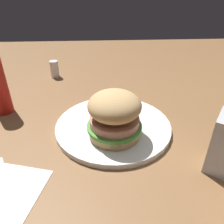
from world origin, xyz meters
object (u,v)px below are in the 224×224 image
(napkin, at_px, (6,191))
(fork, at_px, (6,191))
(sandwich, at_px, (114,115))
(plate, at_px, (112,126))
(fries_pile, at_px, (115,108))
(salt_shaker, at_px, (54,69))

(napkin, height_order, fork, fork)
(napkin, distance_m, fork, 0.00)
(sandwich, bearing_deg, plate, 1.67)
(fries_pile, height_order, napkin, fries_pile)
(sandwich, bearing_deg, napkin, 124.40)
(fries_pile, relative_size, napkin, 0.81)
(fork, relative_size, salt_shaker, 2.91)
(plate, height_order, napkin, plate)
(plate, bearing_deg, fries_pile, -10.43)
(fries_pile, distance_m, salt_shaker, 0.31)
(fork, bearing_deg, napkin, 28.28)
(plate, height_order, salt_shaker, salt_shaker)
(napkin, bearing_deg, salt_shaker, -0.41)
(sandwich, xyz_separation_m, salt_shaker, (0.35, 0.18, -0.03))
(sandwich, relative_size, salt_shaker, 2.03)
(plate, relative_size, sandwich, 2.28)
(plate, xyz_separation_m, sandwich, (-0.04, -0.00, 0.05))
(sandwich, bearing_deg, fries_pile, -5.59)
(fork, bearing_deg, plate, -47.08)
(salt_shaker, bearing_deg, sandwich, -153.27)
(salt_shaker, bearing_deg, napkin, 179.59)
(fork, xyz_separation_m, salt_shaker, (0.47, -0.00, 0.02))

